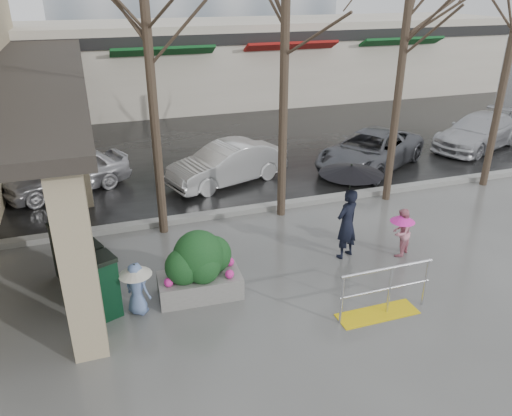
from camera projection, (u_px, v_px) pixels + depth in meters
ground at (291, 293)px, 10.18m from camera, size 120.00×120.00×0.00m
street_asphalt at (147, 90)px, 29.14m from camera, size 120.00×36.00×0.01m
curb at (235, 212)px, 13.60m from camera, size 120.00×0.30×0.15m
canopy_slab at (31, 65)px, 14.17m from camera, size 2.80×18.00×0.25m
pillar_front at (78, 262)px, 7.88m from camera, size 0.55×0.55×3.50m
pillar_back at (74, 146)px, 13.48m from camera, size 0.55×0.55×3.50m
storefront_row at (194, 63)px, 25.42m from camera, size 34.00×6.74×4.00m
handrail at (382, 297)px, 9.39m from camera, size 1.90×0.50×1.03m
tree_west at (146, 18)px, 10.59m from camera, size 3.20×3.20×6.80m
tree_midwest at (286, 8)px, 11.47m from camera, size 3.20×3.20×7.00m
tree_mideast at (407, 22)px, 12.59m from camera, size 3.20×3.20×6.50m
woman at (349, 199)px, 10.95m from camera, size 1.40×1.40×2.26m
child_pink at (401, 230)px, 11.36m from camera, size 0.70×0.67×1.15m
child_blue at (136, 284)px, 9.33m from camera, size 0.63×0.63×1.07m
planter at (199, 265)px, 9.85m from camera, size 1.68×0.97×1.44m
news_boxes at (84, 268)px, 9.87m from camera, size 1.30×2.30×1.27m
car_a at (66, 172)px, 14.86m from camera, size 3.99×2.75×1.26m
car_b at (227, 164)px, 15.51m from camera, size 4.05×2.47×1.26m
car_c at (370, 150)px, 16.74m from camera, size 4.96×4.14×1.26m
car_d at (479, 132)px, 18.82m from camera, size 4.69×3.22×1.26m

